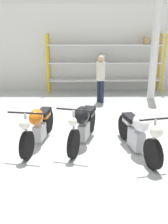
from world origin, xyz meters
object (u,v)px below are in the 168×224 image
at_px(shelving_rack, 108,61).
at_px(person_browsing, 101,75).
at_px(motorcycle_black, 83,123).
at_px(motorcycle_white, 138,133).
at_px(motorcycle_orange, 38,125).

distance_m(shelving_rack, person_browsing, 1.89).
bearing_deg(motorcycle_black, motorcycle_white, 83.00).
distance_m(motorcycle_orange, motorcycle_black, 1.03).
bearing_deg(shelving_rack, motorcycle_white, -89.86).
bearing_deg(shelving_rack, motorcycle_black, -102.03).
relative_size(motorcycle_white, person_browsing, 1.18).
bearing_deg(motorcycle_white, shelving_rack, 168.54).
relative_size(shelving_rack, motorcycle_white, 2.46).
xyz_separation_m(motorcycle_orange, motorcycle_black, (1.03, 0.02, 0.04)).
relative_size(shelving_rack, motorcycle_orange, 2.41).
relative_size(shelving_rack, motorcycle_black, 2.44).
bearing_deg(shelving_rack, person_browsing, -104.14).
height_order(motorcycle_orange, motorcycle_white, motorcycle_white).
bearing_deg(motorcycle_black, person_browsing, -174.57).
distance_m(motorcycle_white, person_browsing, 4.11).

